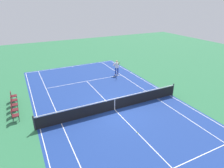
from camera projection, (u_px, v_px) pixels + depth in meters
The scene contains 11 objects.
ground_plane at pixel (115, 110), 15.02m from camera, with size 60.00×60.00×0.00m, color #2D7247.
court_slab at pixel (115, 110), 15.02m from camera, with size 24.20×11.40×0.00m, color navy.
court_line_markings at pixel (115, 110), 15.02m from camera, with size 23.85×11.05×0.01m.
tennis_net at pixel (115, 104), 14.83m from camera, with size 0.10×11.70×1.08m.
tennis_player_near at pixel (117, 67), 21.68m from camera, with size 1.16×0.75×1.70m.
tennis_ball at pixel (137, 133), 12.34m from camera, with size 0.07×0.07×0.07m, color #CCE01E.
spectator_chair_0 at pixel (14, 115), 13.38m from camera, with size 0.44×0.44×0.88m.
spectator_chair_1 at pixel (14, 109), 14.06m from camera, with size 0.44×0.44×0.88m.
spectator_chair_2 at pixel (13, 104), 14.75m from camera, with size 0.44×0.44×0.88m.
spectator_chair_3 at pixel (13, 100), 15.43m from camera, with size 0.44×0.44×0.88m.
spectator_chair_4 at pixel (13, 95), 16.12m from camera, with size 0.44×0.44×0.88m.
Camera 1 is at (-11.56, 5.96, 7.78)m, focal length 31.22 mm.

